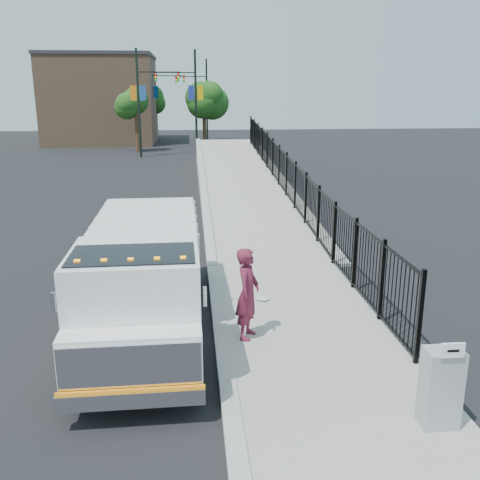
{
  "coord_description": "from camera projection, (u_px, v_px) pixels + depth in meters",
  "views": [
    {
      "loc": [
        -0.54,
        -10.66,
        5.05
      ],
      "look_at": [
        0.62,
        2.0,
        1.46
      ],
      "focal_mm": 40.0,
      "sensor_mm": 36.0,
      "label": 1
    }
  ],
  "objects": [
    {
      "name": "ramp",
      "position": [
        244.0,
        192.0,
        27.15
      ],
      "size": [
        3.95,
        24.06,
        3.19
      ],
      "primitive_type": "cube",
      "rotation": [
        0.06,
        0.0,
        0.0
      ],
      "color": "#9E998E",
      "rests_on": "ground"
    },
    {
      "name": "ground",
      "position": [
        220.0,
        330.0,
        11.63
      ],
      "size": [
        120.0,
        120.0,
        0.0
      ],
      "primitive_type": "plane",
      "color": "black",
      "rests_on": "ground"
    },
    {
      "name": "light_pole_2",
      "position": [
        156.0,
        97.0,
        50.99
      ],
      "size": [
        3.77,
        0.22,
        8.0
      ],
      "color": "black",
      "rests_on": "ground"
    },
    {
      "name": "utility_cabinet",
      "position": [
        440.0,
        388.0,
        8.0
      ],
      "size": [
        0.55,
        0.4,
        1.25
      ],
      "primitive_type": "cube",
      "color": "gray",
      "rests_on": "sidewalk"
    },
    {
      "name": "tree_2",
      "position": [
        152.0,
        100.0,
        56.66
      ],
      "size": [
        2.66,
        2.66,
        5.33
      ],
      "color": "#382314",
      "rests_on": "ground"
    },
    {
      "name": "worker",
      "position": [
        248.0,
        294.0,
        10.8
      ],
      "size": [
        0.68,
        0.81,
        1.9
      ],
      "primitive_type": "imported",
      "rotation": [
        0.0,
        0.0,
        1.19
      ],
      "color": "maroon",
      "rests_on": "sidewalk"
    },
    {
      "name": "tree_0",
      "position": [
        136.0,
        104.0,
        43.44
      ],
      "size": [
        2.23,
        2.23,
        5.12
      ],
      "color": "#382314",
      "rests_on": "ground"
    },
    {
      "name": "truck",
      "position": [
        143.0,
        273.0,
        11.13
      ],
      "size": [
        2.43,
        7.15,
        2.44
      ],
      "rotation": [
        0.0,
        0.0,
        0.02
      ],
      "color": "black",
      "rests_on": "ground"
    },
    {
      "name": "sidewalk",
      "position": [
        330.0,
        370.0,
        9.87
      ],
      "size": [
        3.55,
        12.0,
        0.12
      ],
      "primitive_type": "cube",
      "color": "#9E998E",
      "rests_on": "ground"
    },
    {
      "name": "light_pole_1",
      "position": [
        192.0,
        99.0,
        41.57
      ],
      "size": [
        3.77,
        0.22,
        8.0
      ],
      "color": "black",
      "rests_on": "ground"
    },
    {
      "name": "debris",
      "position": [
        263.0,
        298.0,
        12.99
      ],
      "size": [
        0.32,
        0.32,
        0.08
      ],
      "primitive_type": "ellipsoid",
      "color": "silver",
      "rests_on": "sidewalk"
    },
    {
      "name": "tree_1",
      "position": [
        204.0,
        102.0,
        49.54
      ],
      "size": [
        2.87,
        2.87,
        5.43
      ],
      "color": "#382314",
      "rests_on": "ground"
    },
    {
      "name": "curb",
      "position": [
        226.0,
        374.0,
        9.69
      ],
      "size": [
        0.3,
        12.0,
        0.16
      ],
      "primitive_type": "cube",
      "color": "#ADAAA3",
      "rests_on": "ground"
    },
    {
      "name": "light_pole_3",
      "position": [
        204.0,
        96.0,
        54.16
      ],
      "size": [
        3.78,
        0.22,
        8.0
      ],
      "color": "black",
      "rests_on": "ground"
    },
    {
      "name": "arrow_sign",
      "position": [
        453.0,
        350.0,
        7.59
      ],
      "size": [
        0.35,
        0.04,
        0.22
      ],
      "primitive_type": "cube",
      "color": "white",
      "rests_on": "utility_cabinet"
    },
    {
      "name": "light_pole_0",
      "position": [
        142.0,
        99.0,
        40.22
      ],
      "size": [
        3.77,
        0.22,
        8.0
      ],
      "color": "black",
      "rests_on": "ground"
    },
    {
      "name": "building",
      "position": [
        102.0,
        101.0,
        51.92
      ],
      "size": [
        10.0,
        10.0,
        8.0
      ],
      "primitive_type": "cube",
      "color": "#8C664C",
      "rests_on": "ground"
    },
    {
      "name": "iron_fence",
      "position": [
        286.0,
        189.0,
        23.2
      ],
      "size": [
        0.1,
        28.0,
        1.8
      ],
      "primitive_type": "cube",
      "color": "black",
      "rests_on": "ground"
    }
  ]
}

